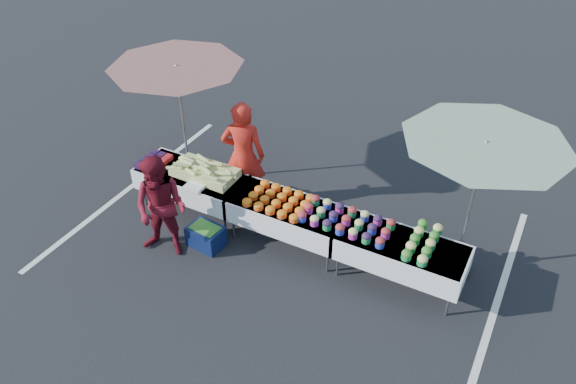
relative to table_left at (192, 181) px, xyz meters
The scene contains 17 objects.
ground 1.89m from the table_left, ahead, with size 80.00×80.00×0.00m, color black.
stripe_left 1.52m from the table_left, behind, with size 0.10×5.00×0.00m, color silver.
stripe_right 5.03m from the table_left, ahead, with size 0.10×5.00×0.00m, color silver.
table_left is the anchor object (origin of this frame).
table_center 1.80m from the table_left, ahead, with size 1.86×0.81×0.75m.
table_right 3.60m from the table_left, ahead, with size 1.86×0.81×0.75m.
berry_punnets 0.74m from the table_left, behind, with size 0.40×0.54×0.08m.
corn_pile 0.36m from the table_left, ahead, with size 1.16×0.57×0.26m.
plastic_bags 0.47m from the table_left, 45.00° to the right, with size 0.30×0.25×0.05m, color white.
carrot_bowls 1.66m from the table_left, ahead, with size 0.95×0.69×0.11m.
potato_cups 2.76m from the table_left, ahead, with size 1.34×0.58×0.16m.
bean_baskets 3.87m from the table_left, ahead, with size 0.36×0.86×0.15m.
vendor 0.96m from the table_left, 38.92° to the left, with size 0.71×0.47×1.95m, color red.
customer 1.11m from the table_left, 77.23° to the right, with size 0.82×0.64×1.70m, color maroon.
umbrella_left 1.72m from the table_left, 131.32° to the left, with size 2.43×2.43×2.26m.
umbrella_right 4.59m from the table_left, ahead, with size 2.31×2.31×2.26m.
storage_bin 1.03m from the table_left, 43.20° to the right, with size 0.58×0.44×0.35m.
Camera 1 is at (3.14, -5.87, 5.99)m, focal length 35.00 mm.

